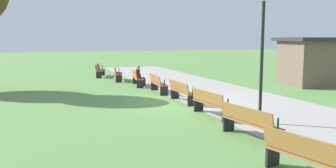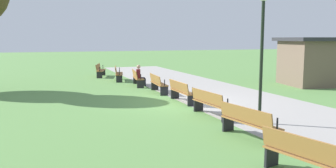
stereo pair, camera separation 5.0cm
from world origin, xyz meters
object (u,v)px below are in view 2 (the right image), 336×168
bench_3 (158,83)px  kiosk (308,61)px  bench_6 (248,122)px  bench_0 (100,70)px  bench_1 (118,73)px  bench_7 (309,157)px  lamp_post (262,32)px  person_seated (140,75)px  bench_5 (210,103)px  bench_4 (181,91)px  bench_2 (137,77)px

bench_3 → kiosk: size_ratio=0.52×
bench_3 → bench_6: same height
bench_0 → bench_1: size_ratio=1.00×
bench_7 → lamp_post: 5.12m
bench_7 → kiosk: 14.55m
bench_1 → lamp_post: size_ratio=0.49×
bench_7 → person_seated: bearing=165.0°
person_seated → kiosk: kiosk is taller
bench_5 → person_seated: (-8.21, -0.18, 0.16)m
bench_4 → lamp_post: size_ratio=0.48×
bench_7 → bench_5: bearing=159.3°
bench_2 → lamp_post: 10.13m
bench_6 → person_seated: bearing=171.1°
bench_4 → bench_7: bearing=-6.2°
bench_1 → bench_5: bearing=16.5°
bench_5 → bench_6: 2.80m
person_seated → bench_1: bearing=-159.7°
bench_1 → bench_6: size_ratio=1.00×
bench_3 → bench_5: same height
bench_3 → lamp_post: lamp_post is taller
bench_0 → bench_6: bearing=20.7°
bench_5 → kiosk: (-5.27, 8.90, 0.92)m
bench_1 → bench_6: 13.92m
bench_4 → lamp_post: lamp_post is taller
bench_1 → bench_2: bearing=22.7°
bench_2 → bench_4: bearing=12.4°
bench_1 → person_seated: size_ratio=1.68×
lamp_post → kiosk: (-6.65, 7.86, -1.44)m
bench_6 → bench_7: size_ratio=1.00×
bench_1 → bench_3: 5.59m
bench_0 → bench_5: 13.92m
bench_6 → bench_1: bearing=173.8°
bench_1 → bench_5: 11.15m
bench_0 → bench_7: 19.38m
bench_3 → lamp_post: size_ratio=0.49×
lamp_post → bench_5: bearing=-143.1°
bench_6 → person_seated: 10.99m
bench_3 → bench_7: 11.15m
bench_0 → person_seated: bearing=29.7°
bench_4 → bench_5: (2.80, -0.10, 0.00)m
bench_2 → lamp_post: bearing=16.1°
bench_5 → kiosk: size_ratio=0.52×
kiosk → bench_5: bearing=-49.3°
bench_6 → kiosk: size_ratio=0.52×
bench_7 → person_seated: 13.76m
bench_7 → person_seated: size_ratio=1.68×
bench_6 → bench_2: bearing=171.7°
bench_0 → bench_2: same height
bench_6 → bench_5: bearing=165.5°
bench_0 → bench_5: bearing=22.7°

